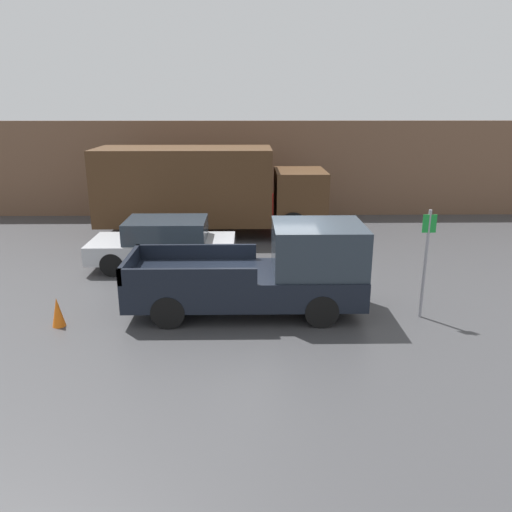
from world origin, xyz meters
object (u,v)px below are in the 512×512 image
(delivery_truck, at_px, (204,188))
(traffic_cone, at_px, (58,312))
(parking_sign, at_px, (426,258))
(car, at_px, (164,243))
(pickup_truck, at_px, (268,272))
(newspaper_box, at_px, (270,205))

(delivery_truck, bearing_deg, traffic_cone, -107.86)
(delivery_truck, relative_size, parking_sign, 3.28)
(car, bearing_deg, pickup_truck, -49.00)
(pickup_truck, bearing_deg, delivery_truck, 105.95)
(car, bearing_deg, traffic_cone, -111.99)
(pickup_truck, distance_m, newspaper_box, 10.21)
(parking_sign, relative_size, newspaper_box, 2.56)
(parking_sign, distance_m, traffic_cone, 8.17)
(newspaper_box, relative_size, traffic_cone, 1.47)
(car, relative_size, newspaper_box, 4.34)
(parking_sign, bearing_deg, newspaper_box, 105.86)
(pickup_truck, height_order, parking_sign, parking_sign)
(newspaper_box, xyz_separation_m, traffic_cone, (-5.08, -10.96, -0.16))
(delivery_truck, bearing_deg, car, -103.13)
(delivery_truck, distance_m, parking_sign, 9.38)
(car, height_order, traffic_cone, car)
(traffic_cone, bearing_deg, parking_sign, 2.68)
(car, bearing_deg, delivery_truck, 76.87)
(traffic_cone, bearing_deg, delivery_truck, 72.14)
(parking_sign, relative_size, traffic_cone, 3.77)
(delivery_truck, height_order, newspaper_box, delivery_truck)
(delivery_truck, bearing_deg, pickup_truck, -74.05)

